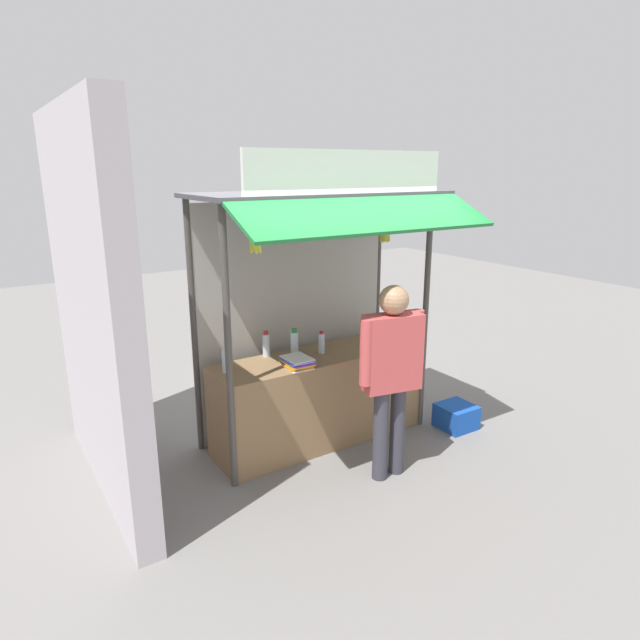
{
  "coord_description": "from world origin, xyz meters",
  "views": [
    {
      "loc": [
        -2.75,
        -4.23,
        2.66
      ],
      "look_at": [
        0.0,
        0.0,
        1.26
      ],
      "focal_mm": 30.7,
      "sensor_mm": 36.0,
      "label": 1
    }
  ],
  "objects": [
    {
      "name": "magazine_stack_far_left",
      "position": [
        -0.36,
        -0.17,
        0.95
      ],
      "size": [
        0.26,
        0.31,
        0.09
      ],
      "color": "white",
      "rests_on": "stall_counter"
    },
    {
      "name": "magazine_stack_mid_left",
      "position": [
        1.01,
        -0.07,
        0.93
      ],
      "size": [
        0.22,
        0.29,
        0.04
      ],
      "color": "blue",
      "rests_on": "stall_counter"
    },
    {
      "name": "neighbour_wall",
      "position": [
        -1.97,
        0.3,
        1.56
      ],
      "size": [
        0.2,
        2.4,
        3.13
      ],
      "primitive_type": "cube",
      "color": "#B7AFB6",
      "rests_on": "ground"
    },
    {
      "name": "water_bottle_back_right",
      "position": [
        -0.46,
        0.24,
        1.02
      ],
      "size": [
        0.07,
        0.07,
        0.25
      ],
      "color": "silver",
      "rests_on": "stall_counter"
    },
    {
      "name": "water_bottle_rear_center",
      "position": [
        0.04,
        0.03,
        1.01
      ],
      "size": [
        0.06,
        0.06,
        0.23
      ],
      "color": "silver",
      "rests_on": "stall_counter"
    },
    {
      "name": "stall_structure",
      "position": [
        0.0,
        0.14,
        1.69
      ],
      "size": [
        2.37,
        1.52,
        2.81
      ],
      "color": "#4C4742",
      "rests_on": "ground"
    },
    {
      "name": "stall_counter",
      "position": [
        0.0,
        0.0,
        0.45
      ],
      "size": [
        2.17,
        0.61,
        0.91
      ],
      "primitive_type": "cube",
      "color": "olive",
      "rests_on": "ground"
    },
    {
      "name": "water_bottle_far_right",
      "position": [
        -0.96,
        0.06,
        1.01
      ],
      "size": [
        0.06,
        0.06,
        0.23
      ],
      "color": "silver",
      "rests_on": "stall_counter"
    },
    {
      "name": "ground_plane",
      "position": [
        0.0,
        0.0,
        0.0
      ],
      "size": [
        20.0,
        20.0,
        0.0
      ],
      "primitive_type": "plane",
      "color": "slate"
    },
    {
      "name": "water_bottle_back_left",
      "position": [
        -0.23,
        0.1,
        1.03
      ],
      "size": [
        0.08,
        0.08,
        0.27
      ],
      "color": "silver",
      "rests_on": "stall_counter"
    },
    {
      "name": "banana_bunch_inner_right",
      "position": [
        -0.86,
        -0.4,
        2.1
      ],
      "size": [
        0.12,
        0.11,
        0.31
      ],
      "color": "#332D23"
    },
    {
      "name": "banana_bunch_leftmost",
      "position": [
        0.43,
        -0.4,
        2.09
      ],
      "size": [
        0.11,
        0.11,
        0.31
      ],
      "color": "#332D23"
    },
    {
      "name": "vendor_person",
      "position": [
        0.14,
        -0.9,
        1.05
      ],
      "size": [
        0.66,
        0.31,
        1.74
      ],
      "rotation": [
        0.0,
        0.0,
        2.94
      ],
      "color": "#383842",
      "rests_on": "ground"
    },
    {
      "name": "plastic_crate",
      "position": [
        1.35,
        -0.57,
        0.13
      ],
      "size": [
        0.36,
        0.36,
        0.25
      ],
      "primitive_type": "cube",
      "rotation": [
        0.0,
        0.0,
        -0.02
      ],
      "color": "#194CB2",
      "rests_on": "ground"
    },
    {
      "name": "water_bottle_front_left",
      "position": [
        0.73,
        0.04,
        1.01
      ],
      "size": [
        0.06,
        0.06,
        0.23
      ],
      "color": "silver",
      "rests_on": "stall_counter"
    }
  ]
}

